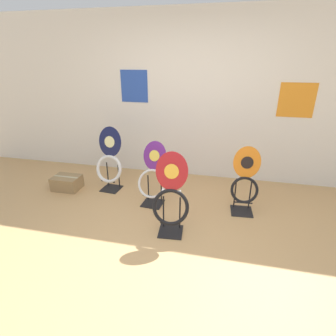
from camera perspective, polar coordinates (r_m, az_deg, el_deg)
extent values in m
plane|color=tan|center=(2.89, -1.46, -18.49)|extent=(14.00, 14.00, 0.00)
cube|color=silver|center=(4.32, 5.55, 14.73)|extent=(8.00, 0.06, 2.60)
cube|color=orange|center=(4.36, 26.22, 13.09)|extent=(0.50, 0.01, 0.49)
cube|color=#284CAD|center=(4.50, -7.36, 17.23)|extent=(0.45, 0.01, 0.50)
cube|color=black|center=(3.75, -3.33, -7.66)|extent=(0.30, 0.30, 0.01)
cylinder|color=black|center=(3.76, -4.31, -4.21)|extent=(0.02, 0.02, 0.38)
cylinder|color=black|center=(3.70, -1.48, -4.63)|extent=(0.02, 0.02, 0.38)
cylinder|color=black|center=(3.61, -3.82, -6.12)|extent=(0.22, 0.04, 0.02)
torus|color=silver|center=(3.58, -3.56, -3.40)|extent=(0.42, 0.24, 0.37)
ellipsoid|color=#60237F|center=(3.56, -2.91, 2.70)|extent=(0.34, 0.17, 0.39)
ellipsoid|color=#E5CC4C|center=(3.54, -3.00, 2.69)|extent=(0.15, 0.06, 0.15)
sphere|color=silver|center=(3.61, -4.50, -0.31)|extent=(0.02, 0.02, 0.02)
sphere|color=silver|center=(3.55, -1.80, -0.65)|extent=(0.02, 0.02, 0.02)
cube|color=black|center=(3.70, 15.69, -9.04)|extent=(0.30, 0.30, 0.01)
cylinder|color=black|center=(3.66, 14.39, -5.30)|extent=(0.02, 0.02, 0.43)
cylinder|color=black|center=(3.68, 17.43, -5.45)|extent=(0.02, 0.02, 0.43)
cylinder|color=black|center=(3.54, 16.11, -7.27)|extent=(0.22, 0.03, 0.02)
torus|color=black|center=(3.52, 16.29, -4.63)|extent=(0.36, 0.16, 0.35)
ellipsoid|color=orange|center=(3.44, 16.83, 1.19)|extent=(0.34, 0.09, 0.42)
ellipsoid|color=black|center=(3.42, 16.86, 1.12)|extent=(0.15, 0.03, 0.16)
sphere|color=silver|center=(3.48, 14.96, -2.01)|extent=(0.02, 0.02, 0.02)
sphere|color=silver|center=(3.51, 18.00, -2.18)|extent=(0.02, 0.02, 0.02)
cube|color=black|center=(4.23, -12.21, -4.40)|extent=(0.30, 0.30, 0.01)
cylinder|color=black|center=(4.26, -13.00, -1.26)|extent=(0.02, 0.02, 0.39)
cylinder|color=black|center=(4.17, -10.66, -1.60)|extent=(0.02, 0.02, 0.39)
cylinder|color=black|center=(4.10, -12.91, -2.85)|extent=(0.22, 0.04, 0.02)
torus|color=silver|center=(4.07, -12.75, -0.20)|extent=(0.44, 0.22, 0.42)
ellipsoid|color=#141942|center=(4.02, -12.52, 5.60)|extent=(0.38, 0.13, 0.45)
ellipsoid|color=beige|center=(4.00, -12.63, 5.58)|extent=(0.17, 0.05, 0.17)
sphere|color=silver|center=(4.10, -13.77, 2.58)|extent=(0.02, 0.02, 0.02)
sphere|color=silver|center=(4.01, -11.25, 2.30)|extent=(0.02, 0.02, 0.02)
cube|color=black|center=(3.20, 0.59, -13.65)|extent=(0.30, 0.30, 0.01)
cylinder|color=black|center=(3.16, -0.98, -9.46)|extent=(0.02, 0.02, 0.41)
cylinder|color=black|center=(3.14, 2.60, -9.70)|extent=(0.02, 0.02, 0.41)
cylinder|color=black|center=(3.04, 0.42, -11.93)|extent=(0.22, 0.04, 0.02)
torus|color=black|center=(2.98, 0.56, -8.51)|extent=(0.43, 0.23, 0.40)
ellipsoid|color=#AD1E23|center=(2.90, 0.87, -0.71)|extent=(0.37, 0.14, 0.44)
ellipsoid|color=yellow|center=(2.89, 0.83, -0.77)|extent=(0.17, 0.05, 0.17)
sphere|color=silver|center=(2.97, -1.19, -4.81)|extent=(0.02, 0.02, 0.02)
sphere|color=silver|center=(2.95, 2.68, -5.04)|extent=(0.02, 0.02, 0.02)
cube|color=#93754C|center=(4.39, -21.14, -3.01)|extent=(0.41, 0.31, 0.21)
cube|color=#B7AD89|center=(4.35, -21.33, -1.77)|extent=(0.40, 0.04, 0.00)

